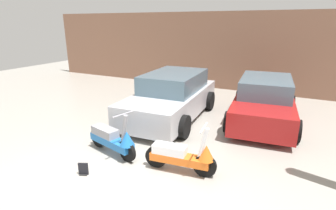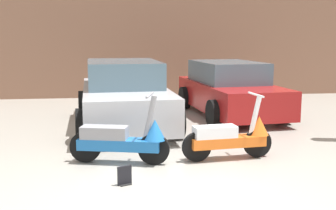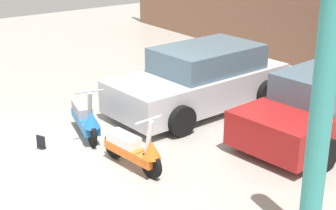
% 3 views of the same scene
% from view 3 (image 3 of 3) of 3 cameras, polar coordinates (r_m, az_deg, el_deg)
% --- Properties ---
extents(ground_plane, '(28.00, 28.00, 0.00)m').
position_cam_3_polar(ground_plane, '(9.62, -13.26, -6.17)').
color(ground_plane, '#9E998E').
extents(scooter_front_left, '(1.56, 0.71, 1.11)m').
position_cam_3_polar(scooter_front_left, '(10.38, -9.09, -1.47)').
color(scooter_front_left, black).
rests_on(scooter_front_left, ground_plane).
extents(scooter_front_right, '(1.52, 0.55, 1.06)m').
position_cam_3_polar(scooter_front_right, '(9.00, -3.79, -4.88)').
color(scooter_front_right, black).
rests_on(scooter_front_right, ground_plane).
extents(car_rear_left, '(2.23, 4.32, 1.44)m').
position_cam_3_polar(car_rear_left, '(11.72, 3.66, 2.82)').
color(car_rear_left, '#B7B7BC').
rests_on(car_rear_left, ground_plane).
extents(car_rear_center, '(2.20, 4.10, 1.34)m').
position_cam_3_polar(car_rear_center, '(10.67, 16.94, -0.09)').
color(car_rear_center, maroon).
rests_on(car_rear_center, ground_plane).
extents(placard_near_left_scooter, '(0.20, 0.17, 0.26)m').
position_cam_3_polar(placard_near_left_scooter, '(10.14, -13.90, -4.09)').
color(placard_near_left_scooter, black).
rests_on(placard_near_left_scooter, ground_plane).
extents(support_column_side, '(0.29, 0.29, 3.43)m').
position_cam_3_polar(support_column_side, '(6.78, 16.48, -2.13)').
color(support_column_side, teal).
rests_on(support_column_side, ground_plane).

